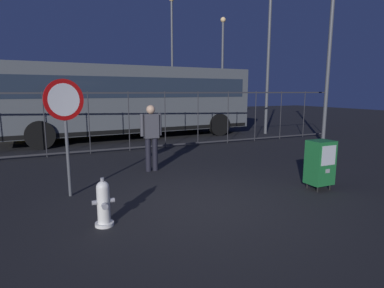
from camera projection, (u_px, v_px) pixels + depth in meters
ground_plane at (205, 205)px, 5.55m from camera, size 60.00×60.00×0.00m
fire_hydrant at (103, 203)px, 4.65m from camera, size 0.33×0.32×0.75m
newspaper_box_primary at (320, 162)px, 6.37m from camera, size 0.48×0.42×1.02m
stop_sign at (65, 113)px, 5.76m from camera, size 0.71×0.31×2.23m
pedestrian at (151, 134)px, 7.79m from camera, size 0.55×0.22×1.67m
fence_barrier at (129, 121)px, 10.46m from camera, size 18.03×0.04×2.00m
bus_near at (131, 98)px, 13.37m from camera, size 10.62×3.24×3.00m
bus_far at (83, 97)px, 16.16m from camera, size 10.58×3.08×3.00m
street_light_near_left at (269, 40)px, 14.18m from camera, size 0.32×0.32×7.44m
street_light_near_right at (331, 29)px, 11.56m from camera, size 0.32×0.32×7.47m
street_light_far_left at (222, 63)px, 18.91m from camera, size 0.32×0.32×6.35m
street_light_far_right at (172, 52)px, 20.56m from camera, size 0.32×0.32×8.01m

